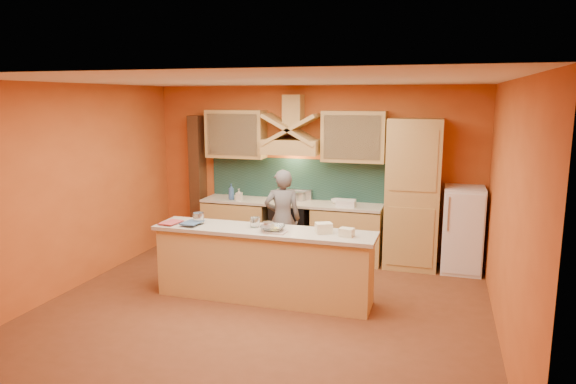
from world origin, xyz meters
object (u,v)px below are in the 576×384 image
(fridge, at_px, (463,230))
(mixing_bowl, at_px, (273,228))
(stove, at_px, (291,229))
(kitchen_scale, at_px, (268,227))
(person, at_px, (282,219))

(fridge, xyz_separation_m, mixing_bowl, (-2.35, -1.98, 0.33))
(stove, distance_m, kitchen_scale, 2.10)
(stove, bearing_deg, kitchen_scale, -81.57)
(fridge, distance_m, mixing_bowl, 3.09)
(kitchen_scale, bearing_deg, fridge, 47.07)
(person, bearing_deg, stove, -104.90)
(kitchen_scale, distance_m, mixing_bowl, 0.06)
(fridge, height_order, kitchen_scale, fridge)
(fridge, bearing_deg, stove, 180.00)
(person, height_order, mixing_bowl, person)
(stove, relative_size, person, 0.59)
(person, xyz_separation_m, mixing_bowl, (0.31, -1.39, 0.22))
(fridge, bearing_deg, mixing_bowl, -139.86)
(fridge, relative_size, kitchen_scale, 10.13)
(fridge, relative_size, person, 0.85)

